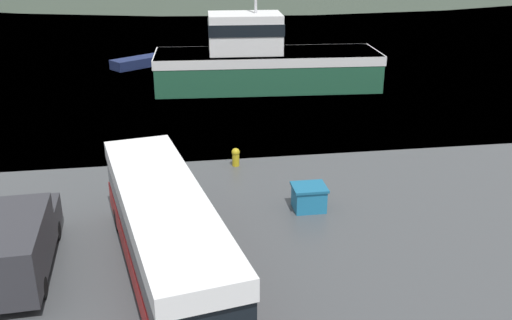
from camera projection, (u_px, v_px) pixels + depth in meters
tour_bus at (165, 231)px, 18.82m from camera, size 4.64×11.51×3.15m
delivery_van at (19, 242)px, 19.24m from camera, size 2.24×6.30×2.27m
fishing_boat at (263, 60)px, 42.42m from camera, size 16.89×6.23×11.78m
storage_bin at (309, 197)px, 24.05m from camera, size 1.42×1.26×1.07m
small_boat at (153, 60)px, 50.61m from camera, size 7.31×5.83×0.82m
mooring_bollard at (236, 156)px, 28.55m from camera, size 0.41×0.41×0.93m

